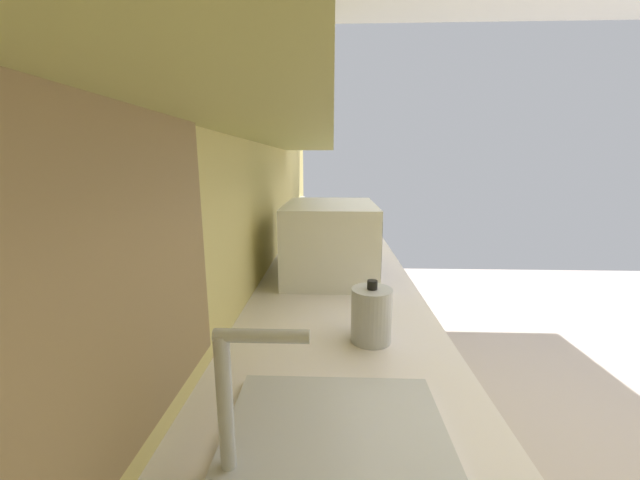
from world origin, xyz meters
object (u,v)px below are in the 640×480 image
(sink_basin, at_px, (333,472))
(microwave, at_px, (331,239))
(bowl, at_px, (348,230))
(oven_range, at_px, (335,270))
(kettle, at_px, (371,314))

(sink_basin, height_order, microwave, microwave)
(sink_basin, relative_size, bowl, 3.57)
(sink_basin, bearing_deg, microwave, 0.69)
(sink_basin, xyz_separation_m, microwave, (1.06, 0.01, 0.14))
(sink_basin, xyz_separation_m, bowl, (2.00, -0.10, 0.01))
(oven_range, xyz_separation_m, microwave, (-1.50, 0.03, 0.60))
(bowl, bearing_deg, sink_basin, 177.03)
(bowl, bearing_deg, oven_range, 8.64)
(oven_range, bearing_deg, sink_basin, 179.60)
(bowl, bearing_deg, microwave, 172.90)
(oven_range, xyz_separation_m, bowl, (-0.57, -0.09, 0.47))
(oven_range, height_order, sink_basin, sink_basin)
(oven_range, xyz_separation_m, kettle, (-2.11, -0.09, 0.52))
(kettle, bearing_deg, sink_basin, 167.10)
(sink_basin, height_order, bowl, sink_basin)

